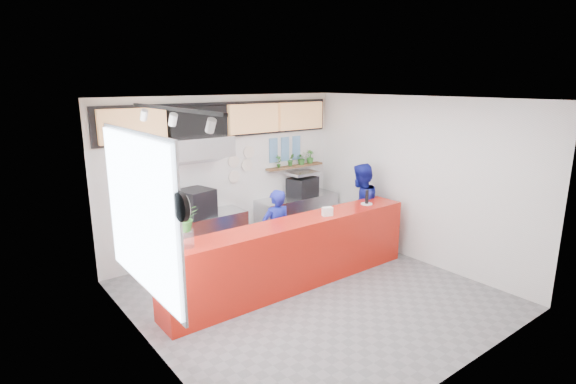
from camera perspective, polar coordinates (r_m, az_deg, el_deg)
floor at (r=7.22m, az=2.84°, el=-12.83°), size 5.00×5.00×0.00m
ceiling at (r=6.45m, az=3.17°, el=11.70°), size 5.00×5.00×0.00m
wall_back at (r=8.68m, az=-7.83°, el=2.16°), size 5.00×0.00×5.00m
wall_left at (r=5.46m, az=-17.43°, el=-5.41°), size 0.00×5.00×5.00m
wall_right at (r=8.48m, az=15.92°, el=1.48°), size 0.00×5.00×5.00m
service_counter at (r=7.27m, az=0.83°, el=-7.85°), size 4.50×0.60×1.10m
cream_band at (r=8.52m, az=-8.04°, el=9.41°), size 5.00×0.02×0.80m
prep_bench at (r=8.34m, az=-11.33°, el=-5.96°), size 1.80×0.60×0.90m
panini_oven at (r=8.13m, az=-11.64°, el=-1.37°), size 0.65×0.65×0.49m
extraction_hood at (r=7.89m, az=-11.75°, el=5.63°), size 1.20×0.70×0.35m
hood_lip at (r=7.92m, az=-11.68°, el=4.20°), size 1.20×0.69×0.31m
right_bench at (r=9.52m, az=1.14°, el=-3.19°), size 1.80×0.60×0.90m
espresso_machine at (r=9.44m, az=1.86°, el=0.71°), size 0.68×0.54×0.39m
espresso_tray at (r=9.38m, az=1.87°, el=2.41°), size 0.63×0.45×0.06m
herb_shelf at (r=9.48m, az=0.88°, el=3.28°), size 1.40×0.18×0.04m
menu_board_far_left at (r=7.70m, az=-19.07°, el=7.96°), size 1.10×0.10×0.55m
menu_board_mid_left at (r=8.15m, az=-11.27°, el=8.73°), size 1.10×0.10×0.55m
menu_board_mid_right at (r=8.72m, az=-4.37°, el=9.28°), size 1.10×0.10×0.55m
menu_board_far_right at (r=9.41m, az=1.61°, el=9.65°), size 1.10×0.10×0.55m
soffit at (r=8.49m, az=-7.92°, el=9.07°), size 4.80×0.04×0.65m
window_pane at (r=5.68m, az=-18.37°, el=-2.61°), size 0.04×2.20×1.90m
window_frame at (r=5.69m, az=-18.18°, el=-2.58°), size 0.03×2.30×2.00m
wall_clock_rim at (r=4.51m, az=-13.41°, el=-1.85°), size 0.05×0.30×0.30m
wall_clock_face at (r=4.52m, az=-13.06°, el=-1.79°), size 0.02×0.26×0.26m
track_rail at (r=5.33m, az=-14.49°, el=10.18°), size 0.05×2.40×0.04m
dec_plate_a at (r=8.68m, az=-6.92°, el=3.87°), size 0.24×0.03×0.24m
dec_plate_b at (r=8.85m, az=-5.24°, el=3.45°), size 0.24×0.03×0.24m
dec_plate_c at (r=8.74m, az=-6.87°, el=1.93°), size 0.24×0.03×0.24m
dec_plate_d at (r=8.84m, az=-5.00°, el=5.08°), size 0.24×0.03×0.24m
photo_frame_a at (r=9.16m, az=-1.88°, el=6.08°), size 0.20×0.02×0.25m
photo_frame_b at (r=9.34m, az=-0.38°, el=6.23°), size 0.20×0.02×0.25m
photo_frame_c at (r=9.52m, az=1.07°, el=6.38°), size 0.20×0.02×0.25m
photo_frame_d at (r=9.20m, az=-1.86°, el=4.53°), size 0.20×0.02×0.25m
photo_frame_e at (r=9.38m, az=-0.37°, el=4.72°), size 0.20×0.02×0.25m
photo_frame_f at (r=9.56m, az=1.06°, el=4.89°), size 0.20×0.02×0.25m
staff_center at (r=7.73m, az=-1.50°, el=-5.03°), size 0.57×0.41×1.48m
staff_right at (r=8.78m, az=9.15°, el=-2.01°), size 0.99×0.86×1.73m
herb_a at (r=9.20m, az=-1.20°, el=3.90°), size 0.15×0.11×0.26m
herb_b at (r=9.39m, az=0.37°, el=4.11°), size 0.17×0.15×0.26m
herb_c at (r=9.57m, az=1.76°, el=4.32°), size 0.28×0.26×0.27m
herb_d at (r=9.71m, az=2.82°, el=4.49°), size 0.18×0.17×0.28m
glass_vase at (r=6.13m, az=-12.74°, el=-5.77°), size 0.24×0.24×0.24m
basil_vase at (r=6.04m, az=-12.89°, el=-3.22°), size 0.41×0.38×0.37m
napkin_holder at (r=7.38m, az=5.03°, el=-2.49°), size 0.19×0.15×0.14m
white_plate at (r=8.17m, az=9.95°, el=-1.49°), size 0.22×0.22×0.02m
pepper_mill at (r=8.13m, az=9.99°, el=-0.59°), size 0.08×0.08×0.25m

